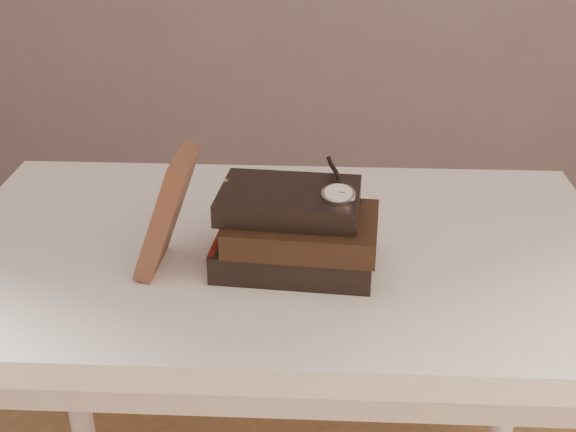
{
  "coord_description": "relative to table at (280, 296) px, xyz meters",
  "views": [
    {
      "loc": [
        0.06,
        -0.63,
        1.29
      ],
      "look_at": [
        0.01,
        0.29,
        0.82
      ],
      "focal_mm": 46.76,
      "sensor_mm": 36.0,
      "label": 1
    }
  ],
  "objects": [
    {
      "name": "table",
      "position": [
        0.0,
        0.0,
        0.0
      ],
      "size": [
        1.0,
        0.6,
        0.75
      ],
      "color": "white",
      "rests_on": "ground"
    },
    {
      "name": "pocket_watch",
      "position": [
        0.08,
        -0.07,
        0.21
      ],
      "size": [
        0.05,
        0.15,
        0.02
      ],
      "color": "silver",
      "rests_on": "book_stack"
    },
    {
      "name": "journal",
      "position": [
        -0.15,
        -0.07,
        0.18
      ],
      "size": [
        0.09,
        0.11,
        0.17
      ],
      "primitive_type": "cube",
      "rotation": [
        0.0,
        0.35,
        -0.04
      ],
      "color": "#48281B",
      "rests_on": "table"
    },
    {
      "name": "eyeglasses",
      "position": [
        -0.05,
        0.02,
        0.15
      ],
      "size": [
        0.1,
        0.11,
        0.04
      ],
      "color": "silver",
      "rests_on": "book_stack"
    },
    {
      "name": "book_stack",
      "position": [
        0.03,
        -0.06,
        0.14
      ],
      "size": [
        0.24,
        0.17,
        0.11
      ],
      "color": "black",
      "rests_on": "table"
    }
  ]
}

